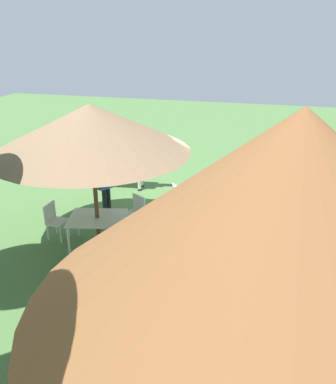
% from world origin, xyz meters
% --- Properties ---
extents(ground_plane, '(36.00, 36.00, 0.00)m').
position_xyz_m(ground_plane, '(0.00, 0.00, 0.00)').
color(ground_plane, '#4B743C').
extents(thatched_hut, '(5.81, 5.81, 4.19)m').
position_xyz_m(thatched_hut, '(-1.91, 5.75, 2.27)').
color(thatched_hut, beige).
rests_on(thatched_hut, ground_plane).
extents(shade_umbrella, '(4.33, 4.33, 3.37)m').
position_xyz_m(shade_umbrella, '(2.10, 1.99, 2.85)').
color(shade_umbrella, brown).
rests_on(shade_umbrella, ground_plane).
extents(patio_dining_table, '(1.50, 1.27, 0.74)m').
position_xyz_m(patio_dining_table, '(2.10, 1.99, 0.66)').
color(patio_dining_table, silver).
rests_on(patio_dining_table, ground_plane).
extents(patio_chair_near_lawn, '(0.59, 0.58, 0.90)m').
position_xyz_m(patio_chair_near_lawn, '(1.50, 3.02, 0.52)').
color(patio_chair_near_lawn, silver).
rests_on(patio_chair_near_lawn, ground_plane).
extents(patio_chair_west_end, '(0.59, 0.58, 0.90)m').
position_xyz_m(patio_chair_west_end, '(1.51, 0.96, 0.52)').
color(patio_chair_west_end, white).
rests_on(patio_chair_west_end, ground_plane).
extents(patio_chair_east_end, '(0.44, 0.46, 0.90)m').
position_xyz_m(patio_chair_east_end, '(3.29, 1.92, 0.52)').
color(patio_chair_east_end, silver).
rests_on(patio_chair_east_end, ground_plane).
extents(guest_beside_umbrella, '(0.55, 0.32, 1.60)m').
position_xyz_m(guest_beside_umbrella, '(0.39, 3.01, 0.96)').
color(guest_beside_umbrella, black).
rests_on(guest_beside_umbrella, ground_plane).
extents(guest_behind_table, '(0.39, 0.51, 1.61)m').
position_xyz_m(guest_behind_table, '(2.56, 0.40, 0.97)').
color(guest_behind_table, black).
rests_on(guest_behind_table, ground_plane).
extents(standing_watcher, '(0.49, 0.50, 1.77)m').
position_xyz_m(standing_watcher, '(-2.51, -2.37, 1.06)').
color(standing_watcher, black).
rests_on(standing_watcher, ground_plane).
extents(striped_lounge_chair, '(0.94, 0.79, 0.64)m').
position_xyz_m(striped_lounge_chair, '(0.53, -0.75, 0.26)').
color(striped_lounge_chair, '#CC4F3E').
rests_on(striped_lounge_chair, ground_plane).
extents(zebra_nearest_camera, '(0.95, 2.05, 1.50)m').
position_xyz_m(zebra_nearest_camera, '(-1.83, -0.30, 0.96)').
color(zebra_nearest_camera, silver).
rests_on(zebra_nearest_camera, ground_plane).
extents(zebra_by_umbrella, '(2.36, 0.80, 1.52)m').
position_xyz_m(zebra_by_umbrella, '(2.85, -1.61, 0.98)').
color(zebra_by_umbrella, silver).
rests_on(zebra_by_umbrella, ground_plane).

